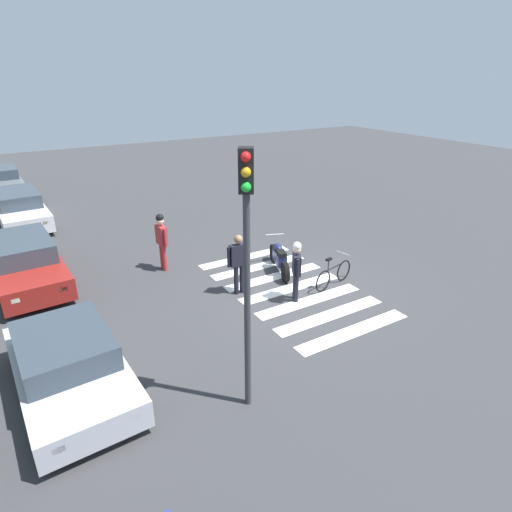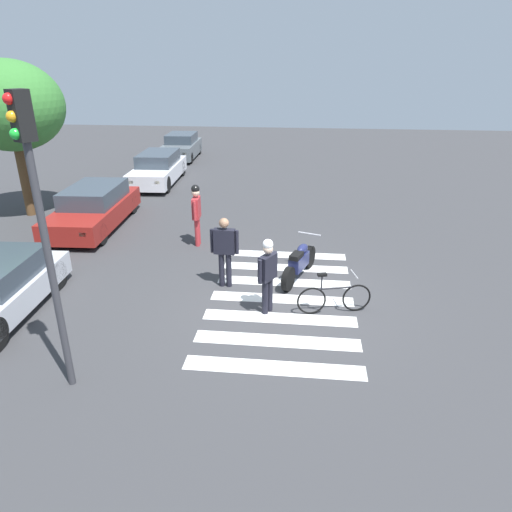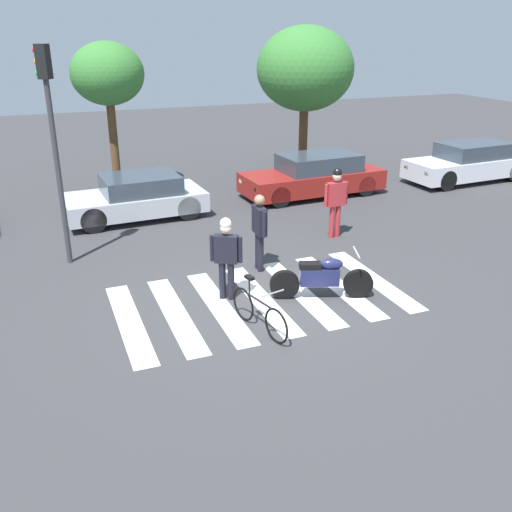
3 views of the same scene
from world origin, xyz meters
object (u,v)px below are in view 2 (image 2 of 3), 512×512
at_px(police_motorcycle, 299,262).
at_px(officer_by_motorcycle, 225,248).
at_px(officer_on_foot, 268,271).
at_px(car_grey_coupe, 181,147).
at_px(leaning_bicycle, 334,298).
at_px(traffic_light_pole, 38,207).
at_px(car_white_van, 158,169).
at_px(pedestrian_bystander, 196,210).
at_px(car_maroon_wagon, 94,208).

distance_m(police_motorcycle, officer_by_motorcycle, 2.02).
distance_m(police_motorcycle, officer_on_foot, 2.02).
bearing_deg(car_grey_coupe, police_motorcycle, -155.22).
relative_size(leaning_bicycle, traffic_light_pole, 0.34).
bearing_deg(car_white_van, pedestrian_bystander, -154.77).
xyz_separation_m(car_white_van, traffic_light_pole, (-14.14, -2.72, 2.57)).
bearing_deg(leaning_bicycle, pedestrian_bystander, 46.48).
bearing_deg(leaning_bicycle, police_motorcycle, 25.23).
distance_m(car_maroon_wagon, car_white_van, 6.08).
bearing_deg(leaning_bicycle, officer_on_foot, 94.59).
bearing_deg(car_grey_coupe, car_white_van, -175.99).
relative_size(police_motorcycle, officer_on_foot, 1.17).
relative_size(police_motorcycle, car_white_van, 0.44).
distance_m(car_grey_coupe, traffic_light_pole, 20.32).
height_order(car_maroon_wagon, traffic_light_pole, traffic_light_pole).
relative_size(officer_by_motorcycle, car_maroon_wagon, 0.38).
bearing_deg(traffic_light_pole, police_motorcycle, -39.65).
bearing_deg(police_motorcycle, officer_by_motorcycle, 109.28).
bearing_deg(traffic_light_pole, leaning_bicycle, -57.43).
height_order(police_motorcycle, officer_on_foot, officer_on_foot).
height_order(officer_by_motorcycle, pedestrian_bystander, pedestrian_bystander).
height_order(leaning_bicycle, traffic_light_pole, traffic_light_pole).
relative_size(car_white_van, traffic_light_pole, 0.96).
bearing_deg(traffic_light_pole, car_white_van, 10.90).
bearing_deg(pedestrian_bystander, police_motorcycle, -123.02).
height_order(officer_on_foot, car_maroon_wagon, officer_on_foot).
xyz_separation_m(officer_on_foot, car_maroon_wagon, (5.18, 6.29, -0.35)).
relative_size(car_maroon_wagon, traffic_light_pole, 0.97).
height_order(leaning_bicycle, officer_by_motorcycle, officer_by_motorcycle).
xyz_separation_m(officer_by_motorcycle, car_grey_coupe, (15.85, 5.19, -0.38)).
bearing_deg(traffic_light_pole, car_maroon_wagon, 20.89).
bearing_deg(pedestrian_bystander, car_white_van, 25.23).
relative_size(car_white_van, car_grey_coupe, 1.17).
relative_size(leaning_bicycle, car_maroon_wagon, 0.35).
distance_m(leaning_bicycle, pedestrian_bystander, 5.47).
bearing_deg(traffic_light_pole, car_grey_coupe, 8.92).
height_order(leaning_bicycle, car_maroon_wagon, car_maroon_wagon).
bearing_deg(car_maroon_wagon, officer_on_foot, -129.45).
relative_size(officer_on_foot, pedestrian_bystander, 0.93).
relative_size(leaning_bicycle, pedestrian_bystander, 0.88).
bearing_deg(pedestrian_bystander, traffic_light_pole, 173.52).
xyz_separation_m(car_grey_coupe, traffic_light_pole, (-19.91, -3.13, 2.58)).
distance_m(leaning_bicycle, car_white_van, 13.38).
xyz_separation_m(officer_on_foot, officer_by_motorcycle, (1.18, 1.15, 0.03)).
xyz_separation_m(leaning_bicycle, car_white_van, (11.14, 7.42, 0.30)).
relative_size(police_motorcycle, leaning_bicycle, 1.24).
bearing_deg(car_white_van, officer_by_motorcycle, -154.57).
relative_size(officer_by_motorcycle, car_white_van, 0.38).
bearing_deg(car_grey_coupe, traffic_light_pole, -171.08).
bearing_deg(car_maroon_wagon, leaning_bicycle, -123.07).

